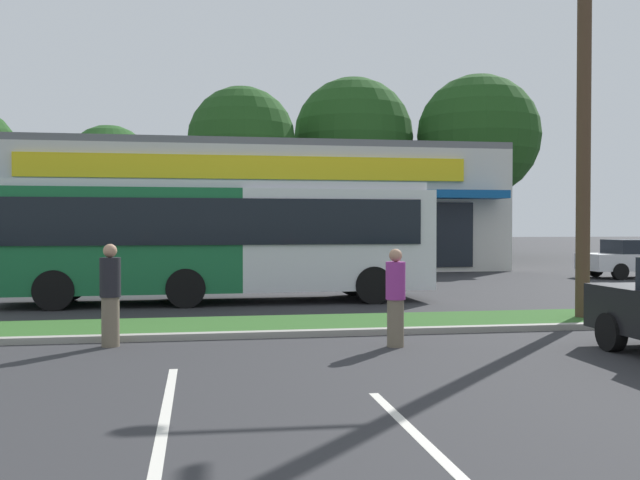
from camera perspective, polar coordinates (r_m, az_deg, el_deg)
grass_median at (r=14.71m, az=-1.61°, el=-6.76°), size 56.00×2.20×0.12m
curb_lip at (r=13.52m, az=-0.88°, el=-7.46°), size 56.00×0.24×0.12m
parking_stripe_1 at (r=8.39m, az=-12.21°, el=-13.25°), size 0.12×4.80×0.01m
parking_stripe_2 at (r=6.86m, az=9.33°, el=-16.54°), size 0.12×4.80×0.01m
storefront_building at (r=37.03m, az=-6.35°, el=2.48°), size 23.89×14.40×5.86m
tree_mid_left at (r=47.78m, az=-16.49°, el=5.43°), size 5.63×5.63×8.50m
tree_mid at (r=45.23m, az=-6.28°, el=7.89°), size 6.72×6.72×10.76m
tree_mid_right at (r=48.92m, az=2.68°, el=8.18°), size 8.09×8.09×12.11m
tree_right at (r=49.61m, az=12.55°, el=8.11°), size 8.22×8.22×12.22m
utility_pole at (r=16.65m, az=19.93°, el=13.29°), size 3.03×2.40×10.51m
city_bus at (r=19.53m, az=-8.14°, el=0.21°), size 11.64×2.83×3.25m
car_0 at (r=31.09m, az=24.19°, el=-1.35°), size 4.73×1.96×1.52m
car_3 at (r=25.75m, az=-5.90°, el=-1.81°), size 4.68×1.89×1.43m
pedestrian_near_bench at (r=12.83m, az=-16.41°, el=-4.24°), size 0.36×0.36×1.77m
pedestrian_by_pole at (r=12.36m, az=6.05°, el=-4.60°), size 0.34×0.34×1.69m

